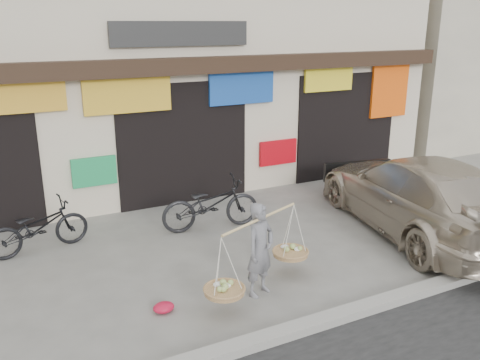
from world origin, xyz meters
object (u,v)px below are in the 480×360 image
street_vendor (260,254)px  bike_2 (211,204)px  suv (418,194)px  bike_0 (38,227)px

street_vendor → bike_2: bearing=59.8°
bike_2 → suv: size_ratio=0.36×
street_vendor → bike_2: (0.37, 2.65, -0.14)m
bike_2 → suv: bearing=-110.8°
bike_2 → street_vendor: bearing=179.6°
bike_0 → bike_2: (3.15, -0.44, 0.05)m
street_vendor → bike_0: size_ratio=1.15×
suv → bike_2: bearing=-16.8°
bike_0 → suv: (6.69, -2.35, 0.29)m
bike_2 → suv: suv is taller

